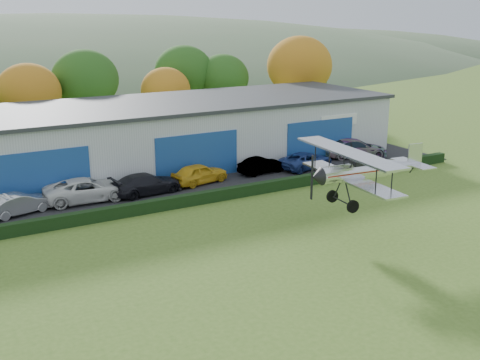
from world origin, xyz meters
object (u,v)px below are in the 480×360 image
car_3 (146,184)px  car_5 (262,165)px  car_6 (306,160)px  car_2 (87,190)px  biplane (364,169)px  car_1 (20,204)px  hangar (167,132)px  car_4 (199,173)px  car_7 (355,148)px

car_3 → car_5: car_3 is taller
car_3 → car_6: size_ratio=1.05×
car_2 → biplane: bearing=-136.5°
car_1 → car_6: car_1 is taller
hangar → car_6: hangar is taller
car_1 → biplane: bearing=-144.5°
car_1 → car_5: bearing=-103.5°
car_1 → car_3: bearing=-105.1°
car_4 → biplane: 14.99m
car_2 → car_7: car_7 is taller
car_1 → hangar: bearing=-75.2°
hangar → car_2: bearing=-141.0°
car_1 → car_4: bearing=-103.0°
car_2 → car_3: (4.17, -0.50, -0.05)m
hangar → car_6: (9.14, -7.86, -1.92)m
car_3 → car_5: (10.16, 0.61, -0.09)m
car_1 → car_2: size_ratio=0.73×
car_2 → car_5: 14.33m
hangar → car_2: (-9.18, -7.44, -1.80)m
car_7 → car_4: bearing=111.5°
car_2 → car_3: bearing=-94.2°
car_5 → biplane: size_ratio=0.46×
car_2 → car_7: 24.51m
car_4 → car_5: bearing=-100.1°
car_4 → car_6: car_4 is taller
biplane → car_4: bearing=109.6°
car_4 → car_2: bearing=79.1°
hangar → car_4: bearing=-94.1°
car_1 → car_3: (8.71, 0.05, 0.06)m
hangar → car_4: (-0.54, -7.43, -1.83)m
hangar → car_5: size_ratio=10.09×
car_7 → biplane: biplane is taller
hangar → car_3: 9.58m
car_7 → car_3: bearing=112.6°
car_6 → hangar: bearing=38.8°
hangar → car_5: 9.17m
car_5 → car_2: bearing=85.0°
car_7 → biplane: size_ratio=0.65×
car_2 → car_4: (8.65, 0.02, -0.03)m
car_5 → car_7: (10.17, 0.45, 0.17)m
car_7 → car_1: bearing=111.8°
car_7 → biplane: (-12.23, -14.73, 3.12)m
car_2 → car_6: 18.33m
car_3 → car_4: bearing=-89.0°
car_4 → biplane: bearing=-176.7°
car_6 → car_4: bearing=77.0°
car_4 → biplane: biplane is taller
car_5 → car_7: 10.18m
car_4 → car_5: (5.68, 0.09, -0.11)m
hangar → car_4: 7.67m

